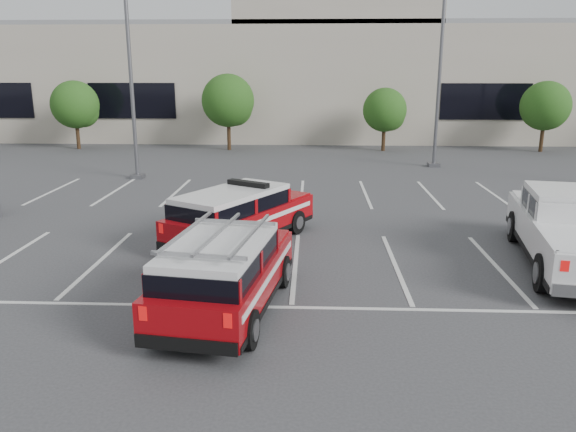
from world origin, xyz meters
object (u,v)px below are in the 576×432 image
(convention_building, at_px, (310,74))
(fire_chief_suv, at_px, (240,219))
(ladder_suv, at_px, (225,279))
(tree_mid_right, at_px, (386,111))
(white_pickup, at_px, (569,237))
(tree_right, at_px, (546,108))
(light_pole_left, at_px, (130,68))
(tree_mid_left, at_px, (230,102))
(light_pole_mid, at_px, (440,68))
(tree_left, at_px, (77,106))

(convention_building, height_order, fire_chief_suv, convention_building)
(ladder_suv, bearing_deg, tree_mid_right, 83.99)
(fire_chief_suv, distance_m, white_pickup, 9.17)
(tree_mid_right, height_order, ladder_suv, tree_mid_right)
(convention_building, height_order, ladder_suv, convention_building)
(tree_right, relative_size, light_pole_left, 0.43)
(tree_mid_left, distance_m, light_pole_left, 10.73)
(convention_building, bearing_deg, light_pole_mid, -66.74)
(tree_left, xyz_separation_m, tree_mid_left, (10.00, 0.00, 0.27))
(tree_left, relative_size, tree_right, 1.00)
(convention_building, relative_size, tree_right, 13.58)
(convention_building, height_order, light_pole_left, convention_building)
(tree_mid_right, height_order, fire_chief_suv, tree_mid_right)
(white_pickup, bearing_deg, tree_left, 145.81)
(light_pole_left, bearing_deg, light_pole_mid, 14.93)
(light_pole_mid, relative_size, ladder_suv, 1.98)
(convention_building, distance_m, fire_chief_suv, 30.33)
(tree_right, relative_size, ladder_suv, 0.85)
(tree_right, distance_m, light_pole_mid, 10.38)
(light_pole_left, bearing_deg, convention_building, 67.61)
(light_pole_left, distance_m, ladder_suv, 17.11)
(tree_mid_left, bearing_deg, tree_mid_right, -0.00)
(tree_mid_left, bearing_deg, tree_right, -0.00)
(white_pickup, height_order, ladder_suv, white_pickup)
(light_pole_left, xyz_separation_m, white_pickup, (15.30, -11.77, -4.39))
(tree_mid_left, xyz_separation_m, fire_chief_suv, (3.18, -20.19, -2.29))
(convention_building, distance_m, tree_mid_left, 11.19)
(tree_right, distance_m, fire_chief_suv, 26.35)
(ladder_suv, bearing_deg, white_pickup, 29.75)
(light_pole_left, bearing_deg, tree_mid_right, 37.50)
(light_pole_left, height_order, fire_chief_suv, light_pole_left)
(tree_mid_right, distance_m, light_pole_mid, 6.88)
(fire_chief_suv, xyz_separation_m, ladder_suv, (0.32, -5.02, 0.03))
(convention_building, xyz_separation_m, tree_mid_right, (4.91, -9.82, -2.22))
(tree_mid_right, bearing_deg, tree_left, 180.00)
(fire_chief_suv, bearing_deg, white_pickup, 20.01)
(tree_mid_left, relative_size, light_pole_left, 0.47)
(tree_left, height_order, fire_chief_suv, tree_left)
(convention_building, bearing_deg, tree_mid_right, -63.43)
(tree_mid_right, relative_size, light_pole_mid, 0.39)
(tree_mid_right, bearing_deg, tree_mid_left, 180.00)
(tree_left, bearing_deg, tree_mid_left, 0.00)
(convention_building, bearing_deg, light_pole_left, -112.39)
(light_pole_mid, height_order, fire_chief_suv, light_pole_mid)
(ladder_suv, bearing_deg, light_pole_mid, 74.75)
(light_pole_mid, height_order, ladder_suv, light_pole_mid)
(tree_mid_left, bearing_deg, convention_building, 62.60)
(tree_mid_right, bearing_deg, ladder_suv, -104.46)
(tree_right, height_order, ladder_suv, tree_right)
(tree_left, bearing_deg, tree_right, 0.00)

